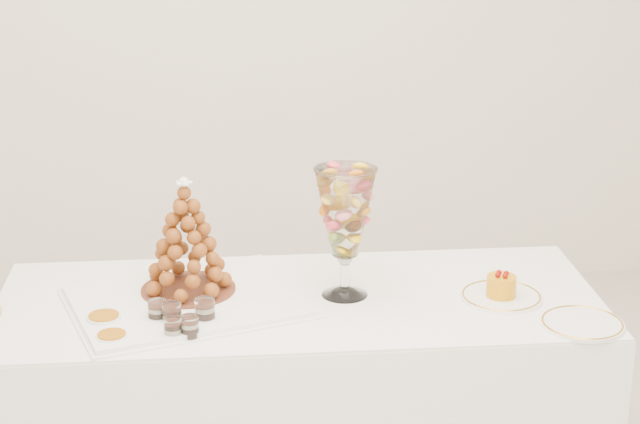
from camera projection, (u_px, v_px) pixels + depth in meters
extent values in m
cube|color=white|center=(300.00, 402.00, 3.25)|extent=(1.82, 0.82, 0.67)
cube|color=white|center=(299.00, 300.00, 3.14)|extent=(1.81, 0.82, 0.01)
cube|color=white|center=(187.00, 301.00, 3.09)|extent=(0.73, 0.62, 0.02)
cylinder|color=white|center=(345.00, 291.00, 3.16)|extent=(0.14, 0.14, 0.02)
cylinder|color=white|center=(345.00, 273.00, 3.14)|extent=(0.03, 0.03, 0.09)
sphere|color=white|center=(345.00, 258.00, 3.13)|extent=(0.04, 0.04, 0.04)
cylinder|color=white|center=(501.00, 297.00, 3.13)|extent=(0.24, 0.24, 0.01)
cylinder|color=white|center=(582.00, 324.00, 2.96)|extent=(0.23, 0.23, 0.01)
cylinder|color=white|center=(157.00, 312.00, 2.96)|extent=(0.05, 0.05, 0.07)
cylinder|color=white|center=(172.00, 316.00, 2.94)|extent=(0.06, 0.06, 0.07)
cylinder|color=white|center=(205.00, 312.00, 2.95)|extent=(0.06, 0.06, 0.08)
cylinder|color=white|center=(173.00, 329.00, 2.86)|extent=(0.06, 0.06, 0.06)
cylinder|color=white|center=(190.00, 328.00, 2.87)|extent=(0.06, 0.06, 0.07)
cylinder|color=white|center=(104.00, 321.00, 2.96)|extent=(0.09, 0.09, 0.03)
cylinder|color=white|center=(112.00, 339.00, 2.85)|extent=(0.09, 0.09, 0.03)
cylinder|color=#5F2B18|center=(188.00, 289.00, 3.14)|extent=(0.28, 0.28, 0.01)
cone|color=brown|center=(186.00, 235.00, 3.09)|extent=(0.28, 0.28, 0.33)
sphere|color=white|center=(184.00, 183.00, 3.03)|extent=(0.03, 0.03, 0.03)
cylinder|color=orange|center=(501.00, 286.00, 3.12)|extent=(0.09, 0.09, 0.06)
sphere|color=#8A0905|center=(506.00, 273.00, 3.11)|extent=(0.02, 0.02, 0.02)
sphere|color=#8A0905|center=(499.00, 272.00, 3.12)|extent=(0.02, 0.02, 0.02)
sphere|color=#8A0905|center=(498.00, 275.00, 3.10)|extent=(0.02, 0.02, 0.02)
sphere|color=#8A0905|center=(505.00, 276.00, 3.09)|extent=(0.02, 0.02, 0.02)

